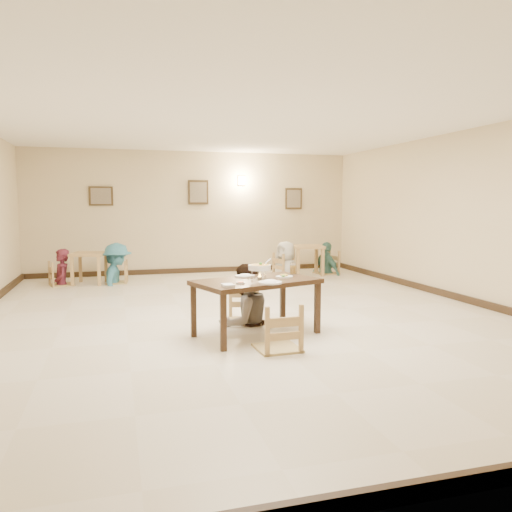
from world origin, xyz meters
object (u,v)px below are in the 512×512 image
object	(u,v)px
drink_glass	(293,269)
bg_chair_rl	(286,254)
bg_chair_lr	(116,262)
curry_warmer	(260,267)
bg_table_right	(307,251)
bg_table_left	(89,259)
bg_diner_b	(116,243)
bg_chair_rr	(327,252)
main_diner	(245,264)
bg_diner_d	(327,242)
bg_diner_c	(286,241)
chair_far	(244,287)
bg_chair_ll	(61,263)
bg_diner_a	(60,249)
main_table	(256,286)
chair_near	(278,305)

from	to	relation	value
drink_glass	bg_chair_rl	bearing A→B (deg)	72.01
drink_glass	bg_chair_lr	world-z (taller)	bg_chair_lr
curry_warmer	bg_table_right	world-z (taller)	curry_warmer
bg_table_left	bg_diner_b	bearing A→B (deg)	-5.35
bg_chair_rr	bg_chair_rl	bearing A→B (deg)	-99.51
curry_warmer	main_diner	bearing A→B (deg)	92.68
bg_table_right	bg_diner_b	size ratio (longest dim) A/B	0.46
bg_diner_d	bg_chair_rr	bearing A→B (deg)	-18.11
bg_table_left	bg_chair_lr	xyz separation A→B (m)	(0.56, -0.05, -0.08)
bg_chair_rr	bg_diner_c	bearing A→B (deg)	-99.51
bg_table_right	bg_chair_rl	world-z (taller)	bg_chair_rl
chair_far	curry_warmer	size ratio (longest dim) A/B	3.15
bg_chair_lr	bg_chair_rl	world-z (taller)	bg_chair_rl
chair_far	bg_chair_ll	size ratio (longest dim) A/B	1.09
bg_diner_a	bg_diner_d	distance (m)	6.12
main_table	bg_chair_ll	bearing A→B (deg)	101.66
drink_glass	bg_diner_a	world-z (taller)	bg_diner_a
bg_chair_ll	bg_table_right	bearing A→B (deg)	-106.57
chair_far	bg_chair_ll	world-z (taller)	chair_far
chair_near	bg_chair_rr	bearing A→B (deg)	-120.78
drink_glass	bg_diner_a	xyz separation A→B (m)	(-3.51, 4.64, -0.04)
main_diner	bg_diner_b	size ratio (longest dim) A/B	0.99
main_diner	bg_chair_ll	xyz separation A→B (m)	(-2.90, 4.30, -0.39)
drink_glass	bg_chair_rr	world-z (taller)	bg_chair_rr
bg_chair_ll	bg_diner_a	bearing A→B (deg)	-61.99
curry_warmer	bg_chair_rl	bearing A→B (deg)	67.30
bg_table_left	bg_chair_ll	bearing A→B (deg)	-175.57
bg_chair_lr	bg_diner_c	size ratio (longest dim) A/B	0.57
drink_glass	bg_table_left	distance (m)	5.54
bg_table_right	bg_chair_rr	world-z (taller)	bg_chair_rr
drink_glass	bg_table_right	world-z (taller)	drink_glass
main_diner	bg_chair_rr	distance (m)	5.47
curry_warmer	bg_diner_c	xyz separation A→B (m)	(2.12, 5.07, -0.07)
bg_chair_ll	bg_chair_rr	xyz separation A→B (m)	(6.12, 0.11, 0.05)
bg_chair_rr	chair_near	bearing A→B (deg)	-38.66
bg_chair_ll	bg_diner_b	world-z (taller)	bg_diner_b
chair_far	main_diner	bearing A→B (deg)	-81.78
main_table	bg_table_left	size ratio (longest dim) A/B	2.16
chair_far	main_diner	world-z (taller)	main_diner
main_diner	bg_chair_lr	xyz separation A→B (m)	(-1.77, 4.29, -0.40)
main_table	bg_table_left	xyz separation A→B (m)	(-2.32, 5.02, -0.11)
chair_far	bg_diner_c	bearing A→B (deg)	77.64
bg_table_right	bg_diner_c	world-z (taller)	bg_diner_c
bg_chair_ll	bg_diner_a	distance (m)	0.29
main_diner	drink_glass	size ratio (longest dim) A/B	10.56
bg_table_right	bg_diner_a	world-z (taller)	bg_diner_a
bg_chair_lr	chair_near	bearing A→B (deg)	24.36
bg_chair_rl	chair_near	bearing A→B (deg)	141.87
drink_glass	bg_chair_rr	xyz separation A→B (m)	(2.60, 4.75, -0.28)
bg_chair_rl	chair_far	bearing A→B (deg)	135.56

